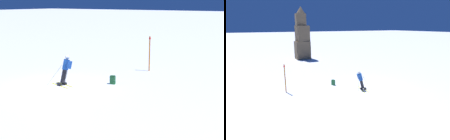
% 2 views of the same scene
% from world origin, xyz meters
% --- Properties ---
extents(ground_plane, '(300.00, 300.00, 0.00)m').
position_xyz_m(ground_plane, '(0.00, 0.00, 0.00)').
color(ground_plane, white).
extents(skier, '(1.26, 1.68, 1.72)m').
position_xyz_m(skier, '(-0.66, 0.09, 0.94)').
color(skier, yellow).
rests_on(skier, ground).
extents(rock_pillar, '(2.29, 2.01, 8.33)m').
position_xyz_m(rock_pillar, '(-1.03, 16.59, 3.49)').
color(rock_pillar, brown).
rests_on(rock_pillar, ground).
extents(spare_backpack, '(0.30, 0.35, 0.50)m').
position_xyz_m(spare_backpack, '(-2.24, 2.24, 0.24)').
color(spare_backpack, '#236633').
rests_on(spare_backpack, ground).
extents(trail_marker, '(0.13, 0.13, 2.38)m').
position_xyz_m(trail_marker, '(-6.54, 2.35, 1.29)').
color(trail_marker, orange).
rests_on(trail_marker, ground).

